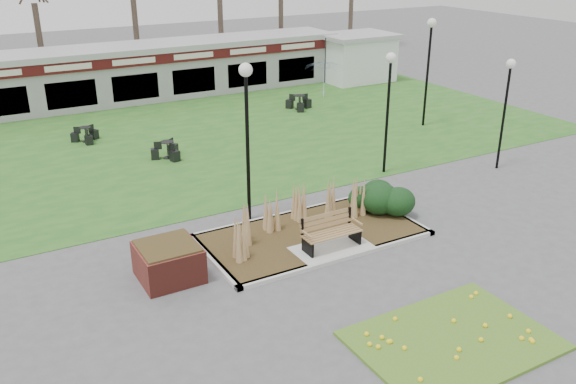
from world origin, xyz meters
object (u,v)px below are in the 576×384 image
lamp_post_mid_right (507,90)px  bistro_set_c (299,105)px  lamp_post_far_right (430,49)px  lamp_post_near_left (247,108)px  food_pavilion (127,73)px  service_hut (356,57)px  bistro_set_b (86,137)px  park_bench (330,231)px  brick_planter (169,261)px  bistro_set_a (168,152)px  patio_umbrella (325,79)px  lamp_post_near_right (389,87)px

lamp_post_mid_right → bistro_set_c: 11.65m
lamp_post_far_right → lamp_post_near_left: bearing=-155.7°
food_pavilion → service_hut: bearing=-8.3°
bistro_set_b → food_pavilion: bearing=59.8°
park_bench → bistro_set_b: park_bench is taller
brick_planter → lamp_post_near_left: (3.36, 2.20, 3.05)m
park_bench → lamp_post_near_left: (-1.04, 2.95, 2.93)m
lamp_post_mid_right → lamp_post_far_right: bearing=76.5°
bistro_set_a → food_pavilion: bearing=82.4°
food_pavilion → lamp_post_far_right: lamp_post_far_right is taller
brick_planter → lamp_post_mid_right: lamp_post_mid_right is taller
lamp_post_far_right → patio_umbrella: (-2.54, 4.57, -1.95)m
lamp_post_far_right → bistro_set_b: (-14.23, 5.20, -3.31)m
bistro_set_a → lamp_post_mid_right: bearing=-34.5°
patio_umbrella → lamp_post_mid_right: bearing=-83.6°
lamp_post_far_right → bistro_set_b: size_ratio=4.02×
service_hut → lamp_post_near_left: size_ratio=0.91×
food_pavilion → park_bench: bearing=-90.0°
brick_planter → food_pavilion: (4.40, 18.96, 1.00)m
bistro_set_b → bistro_set_c: bearing=0.8°
lamp_post_far_right → lamp_post_near_right: bearing=-143.4°
service_hut → bistro_set_b: 17.78m
park_bench → lamp_post_far_right: (10.54, 8.18, 2.95)m
brick_planter → bistro_set_a: 9.38m
bistro_set_c → service_hut: bearing=33.0°
park_bench → bistro_set_a: bearing=98.0°
park_bench → lamp_post_mid_right: lamp_post_mid_right is taller
lamp_post_near_right → bistro_set_c: lamp_post_near_right is taller
lamp_post_near_right → patio_umbrella: size_ratio=1.76×
lamp_post_near_left → bistro_set_b: bearing=104.3°
lamp_post_far_right → bistro_set_b: lamp_post_far_right is taller
brick_planter → food_pavilion: 19.49m
bistro_set_c → brick_planter: bearing=-131.7°
park_bench → brick_planter: 4.47m
park_bench → patio_umbrella: patio_umbrella is taller
bistro_set_a → bistro_set_b: bearing=121.9°
food_pavilion → bistro_set_a: (-1.35, -10.09, -1.23)m
park_bench → service_hut: service_hut is taller
lamp_post_near_right → bistro_set_b: lamp_post_near_right is taller
bistro_set_a → bistro_set_b: size_ratio=1.03×
lamp_post_far_right → patio_umbrella: 5.58m
park_bench → lamp_post_far_right: size_ratio=0.35×
lamp_post_near_left → patio_umbrella: 13.47m
park_bench → brick_planter: park_bench is taller
food_pavilion → service_hut: 13.64m
service_hut → bistro_set_c: size_ratio=3.26×
bistro_set_b → brick_planter: bearing=-93.2°
patio_umbrella → lamp_post_near_right: bearing=-108.5°
food_pavilion → lamp_post_near_right: size_ratio=5.56×
brick_planter → food_pavilion: bearing=76.9°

